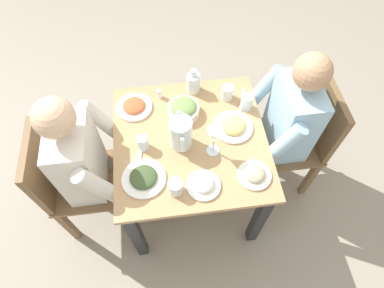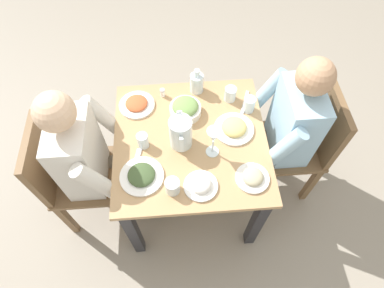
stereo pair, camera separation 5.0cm
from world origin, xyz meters
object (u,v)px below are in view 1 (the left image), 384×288
at_px(water_glass_near_left, 227,93).
at_px(salad_bowl, 183,109).
at_px(diner_near, 99,163).
at_px(plate_rice_curry, 134,106).
at_px(dining_table, 190,152).
at_px(water_glass_by_pitcher, 247,102).
at_px(water_glass_far_left, 176,187).
at_px(water_pitcher, 181,133).
at_px(plate_yoghurt, 204,184).
at_px(water_glass_far_right, 143,143).
at_px(diner_far, 274,126).
at_px(plate_beans, 254,174).
at_px(wine_glass, 214,136).
at_px(plate_fries, 233,126).
at_px(plate_dolmas, 144,178).
at_px(salt_shaker, 160,94).
at_px(chair_near, 70,180).
at_px(oil_carafe, 193,84).
at_px(chair_far, 301,136).

bearing_deg(water_glass_near_left, salad_bowl, -72.41).
height_order(diner_near, water_glass_near_left, diner_near).
bearing_deg(plate_rice_curry, dining_table, 48.59).
bearing_deg(plate_rice_curry, water_glass_by_pitcher, 83.02).
bearing_deg(water_glass_far_left, water_pitcher, 168.09).
bearing_deg(diner_near, dining_table, 94.16).
relative_size(water_glass_far_left, water_glass_near_left, 0.97).
xyz_separation_m(dining_table, water_glass_far_left, (0.29, -0.11, 0.18)).
bearing_deg(plate_yoghurt, water_glass_near_left, 158.08).
bearing_deg(water_glass_far_right, diner_far, 97.26).
distance_m(plate_beans, wine_glass, 0.28).
bearing_deg(diner_near, plate_yoghurt, 65.61).
height_order(salad_bowl, plate_beans, salad_bowl).
xyz_separation_m(plate_rice_curry, water_glass_near_left, (-0.01, 0.54, 0.03)).
bearing_deg(plate_fries, diner_far, 97.38).
bearing_deg(water_glass_near_left, plate_beans, 4.55).
bearing_deg(wine_glass, water_glass_far_right, -101.05).
bearing_deg(plate_rice_curry, plate_dolmas, 3.81).
distance_m(diner_far, plate_fries, 0.29).
distance_m(plate_yoghurt, plate_rice_curry, 0.63).
distance_m(diner_far, plate_beans, 0.41).
bearing_deg(plate_yoghurt, salt_shaker, -164.23).
xyz_separation_m(dining_table, salt_shaker, (-0.32, -0.14, 0.16)).
height_order(diner_near, water_glass_far_left, diner_near).
bearing_deg(dining_table, water_glass_far_left, -20.60).
xyz_separation_m(chair_near, water_glass_near_left, (-0.30, 0.96, 0.27)).
bearing_deg(oil_carafe, plate_dolmas, -30.35).
xyz_separation_m(dining_table, plate_rice_curry, (-0.26, -0.29, 0.15)).
distance_m(plate_fries, water_glass_near_left, 0.22).
bearing_deg(plate_fries, plate_dolmas, -63.48).
xyz_separation_m(diner_far, plate_rice_curry, (-0.18, -0.80, 0.10)).
distance_m(plate_dolmas, oil_carafe, 0.65).
distance_m(water_glass_far_right, salt_shaker, 0.36).
height_order(chair_far, salt_shaker, chair_far).
bearing_deg(water_glass_far_left, chair_far, 114.27).
distance_m(plate_yoghurt, water_glass_near_left, 0.59).
height_order(diner_far, plate_yoghurt, diner_far).
bearing_deg(plate_yoghurt, plate_fries, 146.97).
height_order(water_pitcher, water_glass_near_left, water_pitcher).
bearing_deg(salad_bowl, oil_carafe, 154.81).
relative_size(water_glass_near_left, salt_shaker, 1.63).
relative_size(diner_near, plate_yoghurt, 6.83).
distance_m(water_pitcher, plate_fries, 0.31).
xyz_separation_m(plate_rice_curry, water_glass_by_pitcher, (0.08, 0.64, 0.03)).
height_order(salad_bowl, oil_carafe, oil_carafe).
height_order(chair_near, plate_fries, chair_near).
xyz_separation_m(water_glass_by_pitcher, water_glass_near_left, (-0.09, -0.09, -0.00)).
distance_m(chair_far, water_pitcher, 0.84).
distance_m(chair_near, plate_rice_curry, 0.57).
bearing_deg(plate_beans, water_glass_by_pitcher, 173.11).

